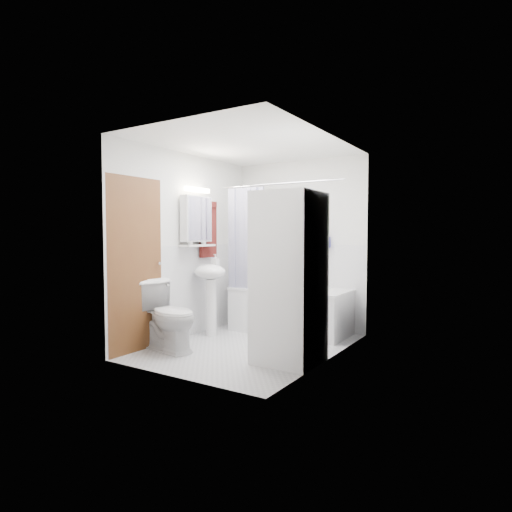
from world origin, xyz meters
The scene contains 20 objects.
floor centered at (0.00, 0.00, 0.00)m, with size 2.60×2.60×0.00m, color silver.
room_walls centered at (0.00, 0.00, 1.49)m, with size 2.60×2.60×2.60m.
wainscot centered at (0.00, 0.29, 0.60)m, with size 1.98×2.58×2.58m.
door centered at (-0.95, -0.55, 1.00)m, with size 0.05×2.00×2.00m.
bathtub centered at (0.06, 0.92, 0.34)m, with size 1.60×0.76×0.61m.
tub_spout centered at (0.26, 1.25, 0.93)m, with size 0.04×0.04×0.12m, color silver.
curtain_rod centered at (0.06, 0.60, 2.00)m, with size 0.02×0.02×1.78m, color silver.
shower_curtain centered at (-0.45, 0.60, 1.25)m, with size 0.55×0.02×1.45m.
sink centered at (-0.75, 0.19, 0.70)m, with size 0.44×0.37×1.04m.
medicine_cabinet centered at (-0.90, 0.10, 1.57)m, with size 0.13×0.50×0.71m.
shelf centered at (-0.89, 0.10, 1.20)m, with size 0.18×0.54×0.03m, color silver.
shower_caddy centered at (0.31, 1.24, 1.15)m, with size 0.22×0.06×0.02m, color silver.
towel centered at (-0.94, 0.38, 1.43)m, with size 0.07×0.32×0.78m.
washer_dryer centered at (0.68, -0.29, 0.90)m, with size 0.65×0.64×1.79m.
toilet centered at (-0.72, -0.64, 0.40)m, with size 0.46×0.82×0.80m, color white.
soap_pump centered at (-0.71, 0.25, 0.95)m, with size 0.08×0.17×0.08m, color gray.
shelf_bottle centered at (-0.89, -0.05, 1.25)m, with size 0.07×0.18×0.07m, color gray.
shelf_cup centered at (-0.89, 0.22, 1.26)m, with size 0.10×0.09×0.10m, color gray.
shampoo_a centered at (0.35, 1.24, 1.23)m, with size 0.13×0.17×0.13m, color gray.
shampoo_b centered at (0.47, 1.24, 1.20)m, with size 0.08×0.21×0.08m, color #292BA5.
Camera 1 is at (2.77, -4.25, 1.36)m, focal length 30.00 mm.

